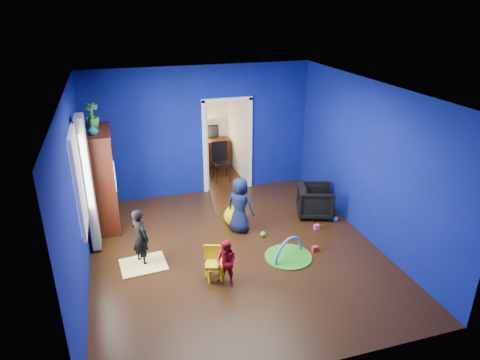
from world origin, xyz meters
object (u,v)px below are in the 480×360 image
object	(u,v)px
child_navy	(240,205)
crt_tv	(102,177)
toddler_red	(227,263)
vase	(92,130)
child_black	(140,237)
armchair	(315,201)
play_mat	(288,257)
study_desk	(213,153)
hopper_ball	(234,216)
folding_chair	(222,162)
kid_chair	(214,265)
tv_armoire	(100,180)

from	to	relation	value
child_navy	crt_tv	world-z (taller)	crt_tv
toddler_red	vase	size ratio (longest dim) A/B	4.11
child_black	toddler_red	distance (m)	1.58
armchair	play_mat	world-z (taller)	armchair
vase	study_desk	xyz separation A→B (m)	(2.81, 2.83, -1.68)
hopper_ball	crt_tv	bearing A→B (deg)	162.67
vase	crt_tv	bearing A→B (deg)	82.41
child_black	crt_tv	size ratio (longest dim) A/B	1.44
child_navy	child_black	bearing A→B (deg)	61.73
child_navy	play_mat	world-z (taller)	child_navy
study_desk	folding_chair	xyz separation A→B (m)	(0.00, -0.96, 0.09)
child_black	kid_chair	world-z (taller)	child_black
child_navy	kid_chair	distance (m)	1.63
vase	kid_chair	world-z (taller)	vase
play_mat	study_desk	size ratio (longest dim) A/B	0.94
crt_tv	hopper_ball	world-z (taller)	crt_tv
toddler_red	hopper_ball	xyz separation A→B (m)	(0.64, 1.82, -0.18)
child_navy	hopper_ball	size ratio (longest dim) A/B	2.71
vase	crt_tv	world-z (taller)	vase
child_black	child_navy	xyz separation A→B (m)	(1.92, 0.57, 0.05)
play_mat	study_desk	world-z (taller)	study_desk
crt_tv	armchair	bearing A→B (deg)	-11.31
crt_tv	kid_chair	bearing A→B (deg)	-55.71
folding_chair	vase	bearing A→B (deg)	-146.29
child_black	hopper_ball	distance (m)	2.06
kid_chair	toddler_red	bearing A→B (deg)	-34.65
crt_tv	toddler_red	bearing A→B (deg)	-55.50
play_mat	armchair	bearing A→B (deg)	49.04
child_navy	play_mat	bearing A→B (deg)	160.29
child_black	play_mat	xyz separation A→B (m)	(2.46, -0.57, -0.49)
hopper_ball	kid_chair	world-z (taller)	kid_chair
child_black	hopper_ball	size ratio (longest dim) A/B	2.49
toddler_red	child_navy	bearing A→B (deg)	115.71
child_navy	toddler_red	bearing A→B (deg)	111.33
child_navy	vase	xyz separation A→B (m)	(-2.50, 0.70, 1.50)
toddler_red	study_desk	xyz separation A→B (m)	(1.00, 5.10, -0.01)
child_navy	folding_chair	bearing A→B (deg)	-51.67
armchair	play_mat	xyz separation A→B (m)	(-1.14, -1.32, -0.31)
tv_armoire	child_navy	bearing A→B (deg)	-21.84
vase	hopper_ball	xyz separation A→B (m)	(2.45, -0.45, -1.85)
crt_tv	play_mat	distance (m)	3.82
vase	armchair	bearing A→B (deg)	-7.20
child_black	armchair	bearing A→B (deg)	-110.41
child_navy	crt_tv	distance (m)	2.70
child_black	study_desk	xyz separation A→B (m)	(2.23, 4.10, -0.13)
tv_armoire	crt_tv	world-z (taller)	tv_armoire
crt_tv	hopper_ball	xyz separation A→B (m)	(2.41, -0.75, -0.82)
toddler_red	kid_chair	xyz separation A→B (m)	(-0.15, 0.20, -0.14)
child_navy	tv_armoire	size ratio (longest dim) A/B	0.56
toddler_red	vase	world-z (taller)	vase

